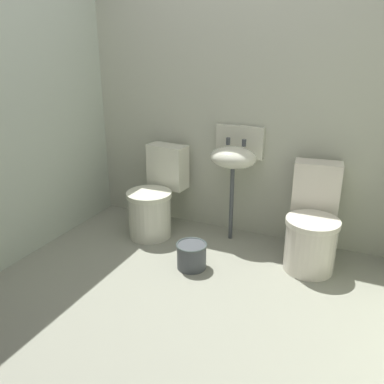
{
  "coord_description": "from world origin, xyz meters",
  "views": [
    {
      "loc": [
        1.03,
        -1.97,
        1.64
      ],
      "look_at": [
        0.0,
        0.32,
        0.7
      ],
      "focal_mm": 37.0,
      "sensor_mm": 36.0,
      "label": 1
    }
  ],
  "objects_px": {
    "toilet_left": "(155,199)",
    "sink": "(234,156)",
    "bucket": "(192,255)",
    "toilet_right": "(312,227)"
  },
  "relations": [
    {
      "from": "toilet_left",
      "to": "sink",
      "type": "xyz_separation_m",
      "value": [
        0.67,
        0.19,
        0.43
      ]
    },
    {
      "from": "toilet_left",
      "to": "bucket",
      "type": "height_order",
      "value": "toilet_left"
    },
    {
      "from": "toilet_left",
      "to": "bucket",
      "type": "bearing_deg",
      "value": 148.63
    },
    {
      "from": "toilet_left",
      "to": "toilet_right",
      "type": "xyz_separation_m",
      "value": [
        1.38,
        -0.0,
        0.0
      ]
    },
    {
      "from": "sink",
      "to": "bucket",
      "type": "bearing_deg",
      "value": -100.11
    },
    {
      "from": "toilet_left",
      "to": "toilet_right",
      "type": "height_order",
      "value": "same"
    },
    {
      "from": "toilet_left",
      "to": "bucket",
      "type": "relative_size",
      "value": 3.21
    },
    {
      "from": "bucket",
      "to": "sink",
      "type": "bearing_deg",
      "value": 79.89
    },
    {
      "from": "toilet_right",
      "to": "bucket",
      "type": "height_order",
      "value": "toilet_right"
    },
    {
      "from": "toilet_right",
      "to": "toilet_left",
      "type": "bearing_deg",
      "value": -6.58
    }
  ]
}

